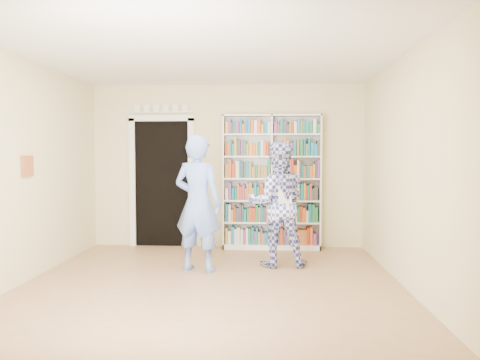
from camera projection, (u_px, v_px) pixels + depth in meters
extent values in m
plane|color=#976949|center=(210.00, 288.00, 5.38)|extent=(5.00, 5.00, 0.00)
plane|color=white|center=(209.00, 51.00, 5.24)|extent=(5.00, 5.00, 0.00)
plane|color=beige|center=(227.00, 166.00, 7.80)|extent=(4.50, 0.00, 4.50)
plane|color=beige|center=(17.00, 171.00, 5.43)|extent=(0.00, 5.00, 5.00)
plane|color=beige|center=(411.00, 171.00, 5.19)|extent=(0.00, 5.00, 5.00)
cube|color=white|center=(272.00, 182.00, 7.62)|extent=(1.59, 0.30, 2.18)
cube|color=white|center=(272.00, 182.00, 7.62)|extent=(0.02, 0.30, 2.18)
cube|color=black|center=(162.00, 184.00, 7.86)|extent=(0.90, 0.03, 2.10)
cube|color=white|center=(133.00, 184.00, 7.87)|extent=(0.10, 0.06, 2.20)
cube|color=white|center=(191.00, 184.00, 7.82)|extent=(0.10, 0.06, 2.20)
cube|color=white|center=(161.00, 118.00, 7.79)|extent=(1.10, 0.06, 0.10)
cube|color=white|center=(161.00, 112.00, 7.78)|extent=(1.10, 0.08, 0.02)
cube|color=brown|center=(27.00, 166.00, 5.63)|extent=(0.03, 0.25, 0.25)
imported|color=#658AE1|center=(198.00, 203.00, 6.16)|extent=(0.75, 0.60, 1.80)
imported|color=navy|center=(277.00, 204.00, 6.43)|extent=(0.87, 0.69, 1.71)
cube|color=white|center=(285.00, 197.00, 6.19)|extent=(0.18, 0.11, 0.29)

